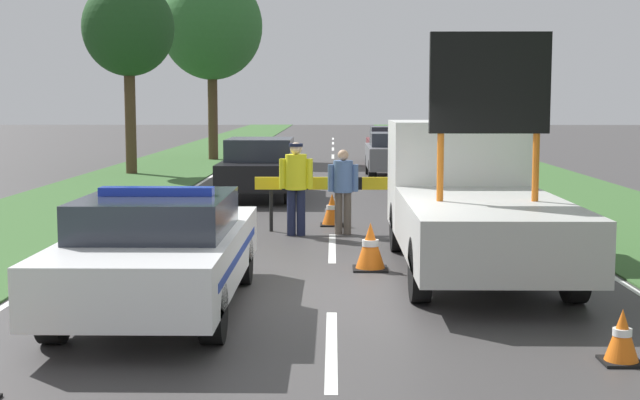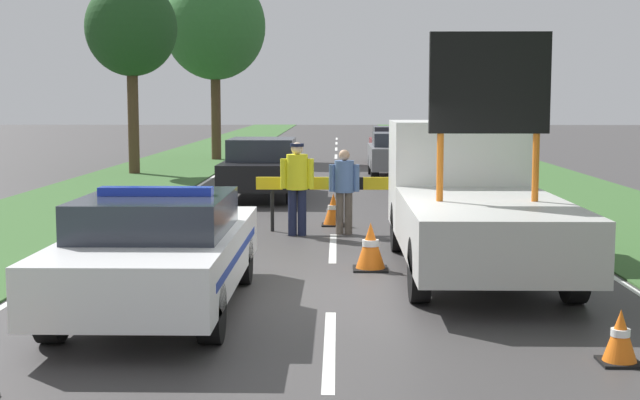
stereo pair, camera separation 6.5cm
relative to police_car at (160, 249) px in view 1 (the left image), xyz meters
name	(u,v)px [view 1 (the left image)]	position (x,y,z in m)	size (l,w,h in m)	color
ground_plane	(332,295)	(2.06, 0.82, -0.74)	(160.00, 160.00, 0.00)	#3D3A3A
lane_markings	(333,182)	(2.06, 16.90, -0.73)	(8.16, 64.99, 0.01)	silver
grass_verge_left	(156,171)	(-4.22, 20.82, -0.72)	(4.31, 120.00, 0.03)	#38602D
grass_verge_right	(511,172)	(8.35, 20.82, -0.72)	(4.31, 120.00, 0.03)	#38602D
police_car	(160,249)	(0.00, 0.00, 0.00)	(1.92, 4.94, 1.50)	white
work_truck	(470,198)	(4.13, 2.79, 0.32)	(2.16, 5.97, 3.41)	white
road_barrier	(335,187)	(2.12, 6.48, 0.13)	(3.09, 0.08, 1.05)	black
police_officer	(296,180)	(1.39, 5.96, 0.30)	(0.63, 0.40, 1.74)	#191E38
pedestrian_civilian	(343,185)	(2.27, 6.15, 0.20)	(0.57, 0.36, 1.60)	brown
traffic_cone_near_police	(182,226)	(-0.54, 4.69, -0.38)	(0.53, 0.53, 0.73)	black
traffic_cone_centre_front	(332,210)	(2.06, 7.30, -0.42)	(0.47, 0.47, 0.65)	black
traffic_cone_near_truck	(370,246)	(2.64, 2.59, -0.39)	(0.52, 0.52, 0.71)	black
traffic_cone_lane_edge	(622,337)	(4.86, -2.13, -0.48)	(0.38, 0.38, 0.53)	black
queued_car_sedan_black	(261,167)	(0.20, 12.46, 0.06)	(1.87, 4.68, 1.54)	black
queued_car_suv_grey	(395,154)	(4.11, 18.55, 0.03)	(1.86, 4.11, 1.47)	slate
queued_car_wagon_maroon	(390,144)	(4.34, 25.09, 0.04)	(1.75, 4.17, 1.48)	maroon
roadside_tree_near_right	(212,27)	(-3.00, 27.08, 4.82)	(4.23, 4.23, 7.81)	#4C3823
roadside_tree_mid_left	(128,29)	(-4.83, 19.78, 4.15)	(3.09, 3.09, 6.56)	#4C3823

